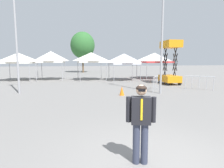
# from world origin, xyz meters

# --- Properties ---
(ground_plane) EXTENTS (140.00, 140.00, 0.00)m
(ground_plane) POSITION_xyz_m (0.00, 0.00, 0.00)
(ground_plane) COLOR slate
(canopy_tent_far_right) EXTENTS (3.66, 3.66, 3.11)m
(canopy_tent_far_right) POSITION_xyz_m (-7.87, 19.41, 2.51)
(canopy_tent_far_right) COLOR #9E9EA3
(canopy_tent_far_right) RESTS_ON ground
(canopy_tent_behind_left) EXTENTS (3.08, 3.08, 3.31)m
(canopy_tent_behind_left) POSITION_xyz_m (-4.32, 19.40, 2.65)
(canopy_tent_behind_left) COLOR #9E9EA3
(canopy_tent_behind_left) RESTS_ON ground
(canopy_tent_left_of_center) EXTENTS (3.20, 3.20, 3.17)m
(canopy_tent_left_of_center) POSITION_xyz_m (0.24, 18.27, 2.59)
(canopy_tent_left_of_center) COLOR #9E9EA3
(canopy_tent_left_of_center) RESTS_ON ground
(canopy_tent_right_of_center) EXTENTS (3.11, 3.11, 3.02)m
(canopy_tent_right_of_center) POSITION_xyz_m (3.85, 17.26, 2.42)
(canopy_tent_right_of_center) COLOR #9E9EA3
(canopy_tent_right_of_center) RESTS_ON ground
(canopy_tent_behind_right) EXTENTS (3.58, 3.58, 3.18)m
(canopy_tent_behind_right) POSITION_xyz_m (8.03, 18.44, 2.58)
(canopy_tent_behind_right) COLOR #9E9EA3
(canopy_tent_behind_right) RESTS_ON ground
(scissor_lift) EXTENTS (1.53, 2.38, 4.10)m
(scissor_lift) POSITION_xyz_m (7.25, 12.95, 1.23)
(scissor_lift) COLOR black
(scissor_lift) RESTS_ON ground
(person_foreground) EXTENTS (0.63, 0.33, 1.78)m
(person_foreground) POSITION_xyz_m (-0.29, -0.01, 1.03)
(person_foreground) COLOR #33384C
(person_foreground) RESTS_ON ground
(light_pole_near_lift) EXTENTS (0.36, 0.36, 9.32)m
(light_pole_near_lift) POSITION_xyz_m (4.12, 8.30, 5.23)
(light_pole_near_lift) COLOR #9E9EA3
(light_pole_near_lift) RESTS_ON ground
(light_pole_opposite_side) EXTENTS (0.36, 0.36, 7.96)m
(light_pole_opposite_side) POSITION_xyz_m (-5.47, 10.18, 4.54)
(light_pole_opposite_side) COLOR #9E9EA3
(light_pole_opposite_side) RESTS_ON ground
(tree_behind_tents_center) EXTENTS (4.40, 4.40, 7.40)m
(tree_behind_tents_center) POSITION_xyz_m (-0.11, 31.98, 4.97)
(tree_behind_tents_center) COLOR brown
(tree_behind_tents_center) RESTS_ON ground
(crowd_barrier_by_lift) EXTENTS (1.17, 1.80, 1.08)m
(crowd_barrier_by_lift) POSITION_xyz_m (4.31, 9.62, 0.75)
(crowd_barrier_by_lift) COLOR #B7BABF
(crowd_barrier_by_lift) RESTS_ON ground
(crowd_barrier_near_person) EXTENTS (1.71, 1.30, 1.08)m
(crowd_barrier_near_person) POSITION_xyz_m (7.84, 9.32, 0.75)
(crowd_barrier_near_person) COLOR #B7BABF
(crowd_barrier_near_person) RESTS_ON ground
(traffic_cone_lot_center) EXTENTS (0.32, 0.32, 0.60)m
(traffic_cone_lot_center) POSITION_xyz_m (1.33, 8.13, 0.30)
(traffic_cone_lot_center) COLOR orange
(traffic_cone_lot_center) RESTS_ON ground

